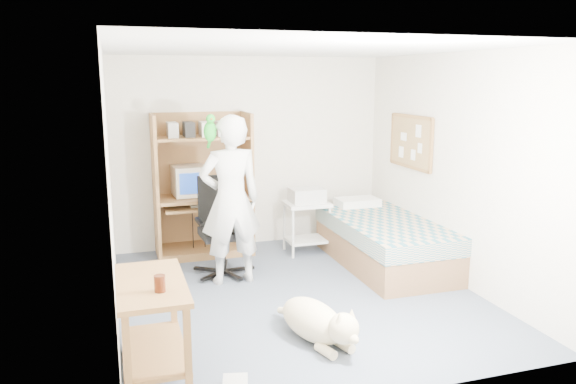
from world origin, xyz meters
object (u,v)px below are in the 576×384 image
object	(u,v)px
printer_cart	(307,219)
person	(231,200)
side_desk	(152,314)
computer_hutch	(202,191)
office_chair	(221,240)
dog	(317,321)
bed	(384,241)

from	to	relation	value
printer_cart	person	bearing A→B (deg)	-146.23
side_desk	computer_hutch	bearing A→B (deg)	73.86
side_desk	office_chair	world-z (taller)	office_chair
computer_hutch	office_chair	bearing A→B (deg)	-84.81
dog	computer_hutch	bearing A→B (deg)	84.07
bed	person	bearing A→B (deg)	-179.41
person	printer_cart	distance (m)	1.46
side_desk	person	world-z (taller)	person
computer_hutch	side_desk	xyz separation A→B (m)	(-0.85, -2.94, -0.33)
side_desk	office_chair	distance (m)	2.30
computer_hutch	person	distance (m)	1.15
side_desk	dog	xyz separation A→B (m)	(1.37, 0.16, -0.31)
computer_hutch	dog	size ratio (longest dim) A/B	1.65
computer_hutch	printer_cart	world-z (taller)	computer_hutch
bed	side_desk	world-z (taller)	side_desk
person	office_chair	bearing A→B (deg)	-83.29
side_desk	office_chair	bearing A→B (deg)	66.29
printer_cart	bed	bearing A→B (deg)	-45.43
office_chair	printer_cart	xyz separation A→B (m)	(1.20, 0.45, 0.04)
dog	printer_cart	size ratio (longest dim) A/B	1.64
computer_hutch	office_chair	world-z (taller)	computer_hutch
bed	office_chair	world-z (taller)	office_chair
bed	office_chair	size ratio (longest dim) A/B	1.81
person	computer_hutch	bearing A→B (deg)	-86.57
person	bed	bearing A→B (deg)	177.59
computer_hutch	bed	bearing A→B (deg)	-29.29
computer_hutch	side_desk	distance (m)	3.08
bed	side_desk	size ratio (longest dim) A/B	2.02
office_chair	computer_hutch	bearing A→B (deg)	92.19
side_desk	dog	world-z (taller)	side_desk
side_desk	printer_cart	bearing A→B (deg)	50.31
office_chair	person	distance (m)	0.62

